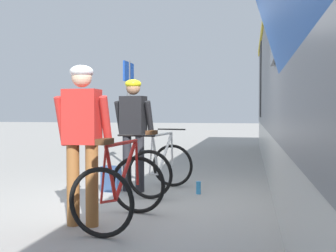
{
  "coord_description": "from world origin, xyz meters",
  "views": [
    {
      "loc": [
        1.39,
        -5.37,
        1.25
      ],
      "look_at": [
        0.23,
        0.33,
        1.05
      ],
      "focal_mm": 43.11,
      "sensor_mm": 36.0,
      "label": 1
    }
  ],
  "objects_px": {
    "water_bottle_near_the_bikes": "(198,188)",
    "platform_sign_post": "(129,96)",
    "bicycle_near_white": "(162,167)",
    "backpack_on_platform": "(111,179)",
    "cyclist_far_in_red": "(82,130)",
    "bicycle_far_red": "(121,189)",
    "cyclist_near_in_dark": "(133,125)"
  },
  "relations": [
    {
      "from": "bicycle_far_red",
      "to": "bicycle_near_white",
      "type": "bearing_deg",
      "value": 88.37
    },
    {
      "from": "backpack_on_platform",
      "to": "bicycle_far_red",
      "type": "bearing_deg",
      "value": -59.13
    },
    {
      "from": "bicycle_near_white",
      "to": "backpack_on_platform",
      "type": "xyz_separation_m",
      "value": [
        -0.79,
        -0.09,
        -0.2
      ]
    },
    {
      "from": "bicycle_far_red",
      "to": "platform_sign_post",
      "type": "height_order",
      "value": "platform_sign_post"
    },
    {
      "from": "cyclist_far_in_red",
      "to": "platform_sign_post",
      "type": "distance_m",
      "value": 4.73
    },
    {
      "from": "bicycle_near_white",
      "to": "backpack_on_platform",
      "type": "height_order",
      "value": "bicycle_near_white"
    },
    {
      "from": "water_bottle_near_the_bikes",
      "to": "platform_sign_post",
      "type": "relative_size",
      "value": 0.08
    },
    {
      "from": "platform_sign_post",
      "to": "bicycle_near_white",
      "type": "bearing_deg",
      "value": -62.98
    },
    {
      "from": "bicycle_near_white",
      "to": "cyclist_near_in_dark",
      "type": "bearing_deg",
      "value": -178.7
    },
    {
      "from": "cyclist_far_in_red",
      "to": "bicycle_near_white",
      "type": "relative_size",
      "value": 1.52
    },
    {
      "from": "bicycle_near_white",
      "to": "water_bottle_near_the_bikes",
      "type": "bearing_deg",
      "value": -1.3
    },
    {
      "from": "bicycle_near_white",
      "to": "platform_sign_post",
      "type": "relative_size",
      "value": 0.48
    },
    {
      "from": "cyclist_far_in_red",
      "to": "bicycle_near_white",
      "type": "bearing_deg",
      "value": 77.08
    },
    {
      "from": "cyclist_near_in_dark",
      "to": "water_bottle_near_the_bikes",
      "type": "height_order",
      "value": "cyclist_near_in_dark"
    },
    {
      "from": "backpack_on_platform",
      "to": "bicycle_near_white",
      "type": "bearing_deg",
      "value": 14.58
    },
    {
      "from": "cyclist_near_in_dark",
      "to": "water_bottle_near_the_bikes",
      "type": "distance_m",
      "value": 1.41
    },
    {
      "from": "cyclist_far_in_red",
      "to": "water_bottle_near_the_bikes",
      "type": "xyz_separation_m",
      "value": [
        1.03,
        1.96,
        -0.96
      ]
    },
    {
      "from": "backpack_on_platform",
      "to": "platform_sign_post",
      "type": "height_order",
      "value": "platform_sign_post"
    },
    {
      "from": "water_bottle_near_the_bikes",
      "to": "cyclist_far_in_red",
      "type": "bearing_deg",
      "value": -117.76
    },
    {
      "from": "backpack_on_platform",
      "to": "platform_sign_post",
      "type": "distance_m",
      "value": 3.13
    },
    {
      "from": "cyclist_far_in_red",
      "to": "platform_sign_post",
      "type": "bearing_deg",
      "value": 100.96
    },
    {
      "from": "cyclist_far_in_red",
      "to": "cyclist_near_in_dark",
      "type": "bearing_deg",
      "value": 90.01
    },
    {
      "from": "cyclist_far_in_red",
      "to": "bicycle_far_red",
      "type": "relative_size",
      "value": 1.56
    },
    {
      "from": "bicycle_near_white",
      "to": "water_bottle_near_the_bikes",
      "type": "height_order",
      "value": "bicycle_near_white"
    },
    {
      "from": "cyclist_far_in_red",
      "to": "backpack_on_platform",
      "type": "distance_m",
      "value": 2.09
    },
    {
      "from": "backpack_on_platform",
      "to": "cyclist_far_in_red",
      "type": "bearing_deg",
      "value": -71.78
    },
    {
      "from": "backpack_on_platform",
      "to": "platform_sign_post",
      "type": "bearing_deg",
      "value": 109.29
    },
    {
      "from": "cyclist_far_in_red",
      "to": "backpack_on_platform",
      "type": "bearing_deg",
      "value": 100.33
    },
    {
      "from": "cyclist_far_in_red",
      "to": "bicycle_far_red",
      "type": "bearing_deg",
      "value": 17.78
    },
    {
      "from": "cyclist_far_in_red",
      "to": "water_bottle_near_the_bikes",
      "type": "height_order",
      "value": "cyclist_far_in_red"
    },
    {
      "from": "cyclist_far_in_red",
      "to": "bicycle_far_red",
      "type": "distance_m",
      "value": 0.78
    },
    {
      "from": "cyclist_near_in_dark",
      "to": "platform_sign_post",
      "type": "relative_size",
      "value": 0.73
    }
  ]
}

